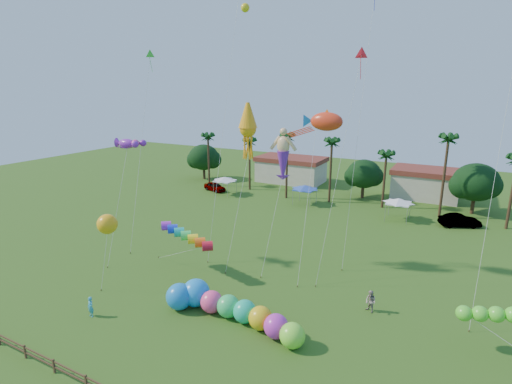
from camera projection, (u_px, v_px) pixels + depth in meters
The scene contains 19 objects.
ground at pixel (188, 349), 27.86m from camera, with size 160.00×160.00×0.00m, color #285116.
tree_line at pixel (379, 175), 62.56m from camera, with size 69.46×8.91×11.00m.
buildings_row at pixel (347, 177), 71.30m from camera, with size 35.00×7.00×4.00m.
tent_row at pixel (303, 188), 60.82m from camera, with size 31.00×4.00×0.60m.
car_a at pixel (215, 187), 69.79m from camera, with size 1.80×4.48×1.53m, color #4C4C54.
car_b at pixel (460, 221), 51.92m from camera, with size 1.76×5.04×1.66m, color #4C4C54.
spectator_a at pixel (90, 307), 31.57m from camera, with size 0.61×0.40×1.67m, color #37A1C1.
spectator_b at pixel (371, 302), 32.16m from camera, with size 0.90×0.70×1.86m, color gray.
caterpillar_inflatable at pixel (236, 310), 30.93m from camera, with size 11.45×3.48×2.33m.
blue_ball at pixel (179, 296), 32.62m from camera, with size 2.19×2.19×2.19m, color #187DD8.
rainbow_tube at pixel (193, 243), 37.33m from camera, with size 9.29×4.09×4.03m.
green_worm at pixel (464, 313), 27.25m from camera, with size 8.60×2.06×3.37m.
orange_ball_kite at pixel (107, 224), 34.24m from camera, with size 2.26×2.26×7.16m.
merman_kite at pixel (283, 158), 38.35m from camera, with size 2.43×4.87×13.52m.
fish_kite at pixel (327, 122), 37.38m from camera, with size 4.94×7.30×15.53m.
squid_kite at pixel (248, 129), 38.86m from camera, with size 2.16×5.22×16.37m.
lobster_kite at pixel (127, 144), 40.05m from camera, with size 3.85×4.95×12.86m.
delta_kite_red at pixel (361, 59), 33.68m from camera, with size 2.54×4.16×20.98m.
delta_kite_green at pixel (150, 60), 42.12m from camera, with size 0.97×5.12×21.51m.
Camera 1 is at (15.64, -18.98, 17.72)m, focal length 28.00 mm.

